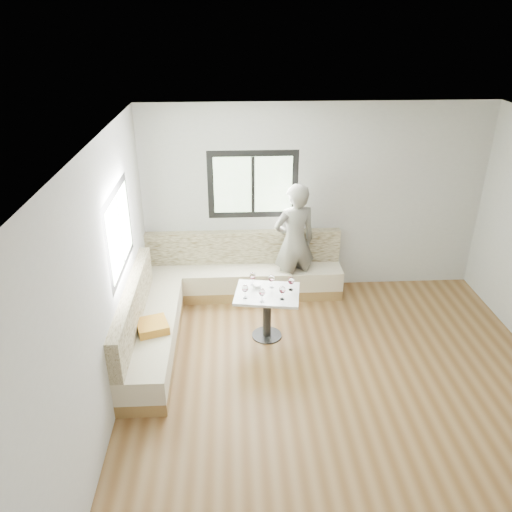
% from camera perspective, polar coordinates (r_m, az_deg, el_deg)
% --- Properties ---
extents(room, '(5.01, 5.01, 2.81)m').
position_cam_1_polar(room, '(5.19, 10.07, -2.55)').
color(room, brown).
rests_on(room, ground).
extents(banquette, '(2.90, 2.80, 0.95)m').
position_cam_1_polar(banquette, '(6.96, -5.66, -4.60)').
color(banquette, olive).
rests_on(banquette, ground).
extents(table, '(0.89, 0.75, 0.66)m').
position_cam_1_polar(table, '(6.44, 1.28, -5.47)').
color(table, black).
rests_on(table, ground).
extents(person, '(0.73, 0.58, 1.76)m').
position_cam_1_polar(person, '(7.24, 4.40, 1.61)').
color(person, slate).
rests_on(person, ground).
extents(olive_ramekin, '(0.10, 0.10, 0.04)m').
position_cam_1_polar(olive_ramekin, '(6.46, 0.08, -3.42)').
color(olive_ramekin, white).
rests_on(olive_ramekin, table).
extents(wine_glass_a, '(0.08, 0.08, 0.18)m').
position_cam_1_polar(wine_glass_a, '(6.18, -1.25, -3.78)').
color(wine_glass_a, white).
rests_on(wine_glass_a, table).
extents(wine_glass_b, '(0.08, 0.08, 0.18)m').
position_cam_1_polar(wine_glass_b, '(6.10, 0.69, -4.21)').
color(wine_glass_b, white).
rests_on(wine_glass_b, table).
extents(wine_glass_c, '(0.08, 0.08, 0.18)m').
position_cam_1_polar(wine_glass_c, '(6.16, 3.03, -3.93)').
color(wine_glass_c, white).
rests_on(wine_glass_c, table).
extents(wine_glass_d, '(0.08, 0.08, 0.18)m').
position_cam_1_polar(wine_glass_d, '(6.42, 1.78, -2.60)').
color(wine_glass_d, white).
rests_on(wine_glass_d, table).
extents(wine_glass_e, '(0.08, 0.08, 0.18)m').
position_cam_1_polar(wine_glass_e, '(6.37, 4.03, -2.89)').
color(wine_glass_e, white).
rests_on(wine_glass_e, table).
extents(wine_glass_f, '(0.08, 0.08, 0.18)m').
position_cam_1_polar(wine_glass_f, '(6.47, -0.39, -2.33)').
color(wine_glass_f, white).
rests_on(wine_glass_f, table).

